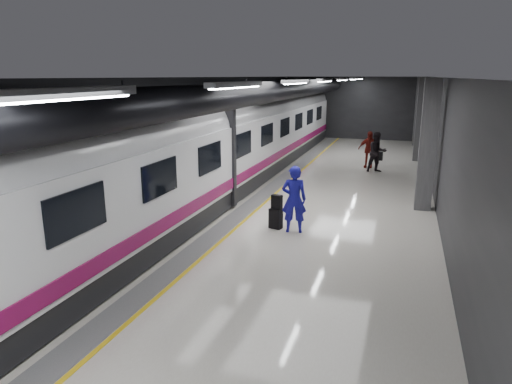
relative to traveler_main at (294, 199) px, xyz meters
The scene contains 9 objects.
ground 2.22m from the traveler_main, 114.09° to the left, with size 40.00×40.00×0.00m, color beige.
platform_hall 3.90m from the traveler_main, 111.60° to the left, with size 10.02×40.02×4.51m.
train 4.56m from the traveler_main, 156.01° to the left, with size 3.05×38.00×4.05m.
traveler_main is the anchor object (origin of this frame).
suitcase_main 0.93m from the traveler_main, 165.73° to the left, with size 0.38×0.24×0.63m, color black.
shoulder_bag 0.63m from the traveler_main, 162.91° to the left, with size 0.32×0.17×0.43m, color black.
traveler_far_a 9.99m from the traveler_main, 79.89° to the left, with size 0.95×0.74×1.95m, color black.
traveler_far_b 10.98m from the traveler_main, 83.26° to the left, with size 1.09×0.45×1.85m, color maroon.
suitcase_far 13.30m from the traveler_main, 82.55° to the left, with size 0.32×0.21×0.48m, color black.
Camera 1 is at (3.79, -14.52, 4.56)m, focal length 32.00 mm.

